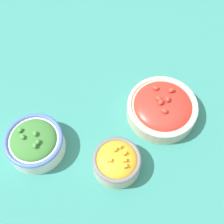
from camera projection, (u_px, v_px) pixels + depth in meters
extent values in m
plane|color=#337F75|center=(112.00, 117.00, 0.92)|extent=(3.00, 3.00, 0.00)
cylinder|color=beige|center=(162.00, 110.00, 0.90)|extent=(0.20, 0.20, 0.05)
torus|color=silver|center=(163.00, 106.00, 0.88)|extent=(0.20, 0.20, 0.01)
ellipsoid|color=red|center=(163.00, 106.00, 0.88)|extent=(0.17, 0.17, 0.04)
ellipsoid|color=red|center=(171.00, 90.00, 0.88)|extent=(0.02, 0.02, 0.01)
ellipsoid|color=red|center=(159.00, 98.00, 0.86)|extent=(0.02, 0.02, 0.01)
ellipsoid|color=red|center=(168.00, 99.00, 0.86)|extent=(0.01, 0.02, 0.01)
ellipsoid|color=red|center=(161.00, 102.00, 0.85)|extent=(0.02, 0.02, 0.01)
ellipsoid|color=red|center=(156.00, 88.00, 0.88)|extent=(0.02, 0.02, 0.01)
ellipsoid|color=red|center=(164.00, 111.00, 0.84)|extent=(0.02, 0.02, 0.01)
cylinder|color=beige|center=(117.00, 163.00, 0.82)|extent=(0.13, 0.13, 0.05)
torus|color=slate|center=(117.00, 160.00, 0.80)|extent=(0.13, 0.13, 0.01)
ellipsoid|color=orange|center=(117.00, 160.00, 0.80)|extent=(0.11, 0.11, 0.04)
cube|color=#F4A828|center=(110.00, 160.00, 0.77)|extent=(0.01, 0.01, 0.01)
cube|color=#F4A828|center=(124.00, 160.00, 0.77)|extent=(0.01, 0.01, 0.01)
cube|color=#F4A828|center=(125.00, 166.00, 0.77)|extent=(0.01, 0.01, 0.01)
cube|color=#F4A828|center=(119.00, 147.00, 0.79)|extent=(0.01, 0.01, 0.01)
cube|color=#F4A828|center=(115.00, 149.00, 0.79)|extent=(0.01, 0.01, 0.01)
cube|color=#F4A828|center=(124.00, 153.00, 0.78)|extent=(0.01, 0.01, 0.01)
cylinder|color=silver|center=(36.00, 144.00, 0.84)|extent=(0.16, 0.16, 0.05)
torus|color=#4766B7|center=(33.00, 140.00, 0.82)|extent=(0.16, 0.16, 0.01)
ellipsoid|color=#387533|center=(33.00, 140.00, 0.82)|extent=(0.12, 0.12, 0.03)
ellipsoid|color=#47893D|center=(20.00, 130.00, 0.81)|extent=(0.02, 0.02, 0.01)
ellipsoid|color=#47893D|center=(35.00, 133.00, 0.80)|extent=(0.02, 0.02, 0.01)
ellipsoid|color=#47893D|center=(22.00, 137.00, 0.80)|extent=(0.02, 0.02, 0.01)
ellipsoid|color=#47893D|center=(35.00, 145.00, 0.79)|extent=(0.01, 0.02, 0.01)
ellipsoid|color=#47893D|center=(38.00, 142.00, 0.79)|extent=(0.01, 0.02, 0.01)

